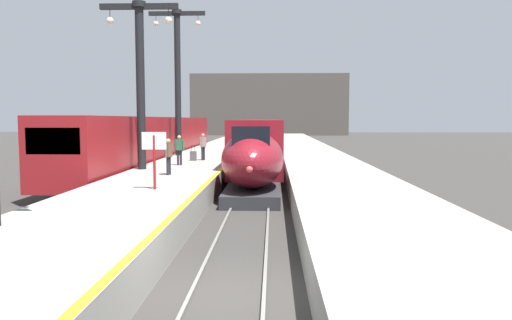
{
  "coord_description": "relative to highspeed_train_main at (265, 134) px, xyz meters",
  "views": [
    {
      "loc": [
        0.92,
        -9.79,
        3.63
      ],
      "look_at": [
        0.16,
        12.2,
        1.8
      ],
      "focal_mm": 34.24,
      "sensor_mm": 36.0,
      "label": 1
    }
  ],
  "objects": [
    {
      "name": "rail_secondary_right",
      "position": [
        -7.35,
        -18.29,
        -1.92
      ],
      "size": [
        0.08,
        110.0,
        0.12
      ],
      "primitive_type": "cube",
      "color": "slate",
      "rests_on": "ground"
    },
    {
      "name": "highspeed_train_main",
      "position": [
        0.0,
        0.0,
        0.0
      ],
      "size": [
        2.92,
        74.69,
        3.6
      ],
      "color": "maroon",
      "rests_on": "ground"
    },
    {
      "name": "rail_secondary_left",
      "position": [
        -8.85,
        -18.29,
        -1.92
      ],
      "size": [
        0.08,
        110.0,
        0.12
      ],
      "primitive_type": "cube",
      "color": "slate",
      "rests_on": "ground"
    },
    {
      "name": "station_column_mid",
      "position": [
        -5.9,
        -30.51,
        4.26
      ],
      "size": [
        4.0,
        0.68,
        8.55
      ],
      "color": "black",
      "rests_on": "platform_left"
    },
    {
      "name": "regional_train_adjacent",
      "position": [
        -8.1,
        -17.79,
        0.15
      ],
      "size": [
        2.85,
        36.6,
        3.8
      ],
      "color": "maroon",
      "rests_on": "ground"
    },
    {
      "name": "platform_left_safety_stripe",
      "position": [
        -1.77,
        -21.04,
        -0.92
      ],
      "size": [
        0.2,
        107.8,
        0.01
      ],
      "primitive_type": "cube",
      "color": "yellow",
      "rests_on": "platform_left"
    },
    {
      "name": "station_column_far",
      "position": [
        -5.9,
        -20.59,
        5.19
      ],
      "size": [
        4.0,
        0.68,
        10.31
      ],
      "color": "black",
      "rests_on": "platform_left"
    },
    {
      "name": "passenger_near_edge",
      "position": [
        -3.51,
        -24.85,
        0.06
      ],
      "size": [
        0.39,
        0.5,
        1.69
      ],
      "color": "#23232D",
      "rests_on": "platform_left"
    },
    {
      "name": "ground_plane",
      "position": [
        0.0,
        -45.79,
        -1.98
      ],
      "size": [
        260.0,
        260.0,
        0.0
      ],
      "primitive_type": "plane",
      "color": "#33302D"
    },
    {
      "name": "platform_left",
      "position": [
        -4.05,
        -21.04,
        -1.45
      ],
      "size": [
        4.8,
        110.0,
        1.05
      ],
      "primitive_type": "cube",
      "color": "gray",
      "rests_on": "ground"
    },
    {
      "name": "rolling_suitcase",
      "position": [
        -4.07,
        -25.29,
        -0.62
      ],
      "size": [
        0.4,
        0.22,
        0.98
      ],
      "color": "#4C4C51",
      "rests_on": "platform_left"
    },
    {
      "name": "departure_info_board",
      "position": [
        -3.45,
        -37.82,
        0.58
      ],
      "size": [
        0.9,
        0.1,
        2.12
      ],
      "color": "maroon",
      "rests_on": "platform_left"
    },
    {
      "name": "passenger_far_waiting",
      "position": [
        -3.94,
        -33.09,
        0.06
      ],
      "size": [
        0.32,
        0.55,
        1.69
      ],
      "color": "#23232D",
      "rests_on": "platform_left"
    },
    {
      "name": "passenger_mid_platform",
      "position": [
        -4.37,
        -28.27,
        0.06
      ],
      "size": [
        0.56,
        0.28,
        1.69
      ],
      "color": "#23232D",
      "rests_on": "platform_left"
    },
    {
      "name": "rail_main_right",
      "position": [
        0.75,
        -18.29,
        -1.92
      ],
      "size": [
        0.08,
        110.0,
        0.12
      ],
      "primitive_type": "cube",
      "color": "slate",
      "rests_on": "ground"
    },
    {
      "name": "platform_right",
      "position": [
        4.05,
        -21.04,
        -1.45
      ],
      "size": [
        4.8,
        110.0,
        1.05
      ],
      "primitive_type": "cube",
      "color": "gray",
      "rests_on": "ground"
    },
    {
      "name": "rail_main_left",
      "position": [
        -0.75,
        -18.29,
        -1.92
      ],
      "size": [
        0.08,
        110.0,
        0.12
      ],
      "primitive_type": "cube",
      "color": "slate",
      "rests_on": "ground"
    },
    {
      "name": "terminus_back_wall",
      "position": [
        0.0,
        56.21,
        5.02
      ],
      "size": [
        36.0,
        2.0,
        14.0
      ],
      "primitive_type": "cube",
      "color": "#4C4742",
      "rests_on": "ground"
    }
  ]
}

